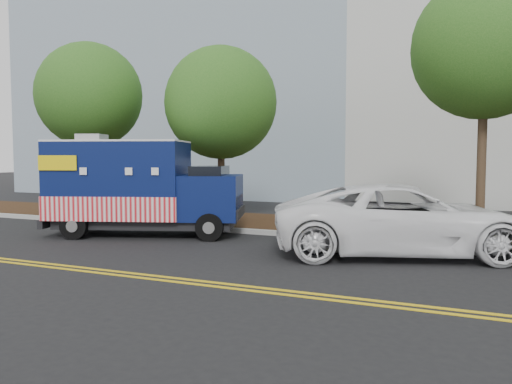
% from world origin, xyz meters
% --- Properties ---
extents(ground, '(120.00, 120.00, 0.00)m').
position_xyz_m(ground, '(0.00, 0.00, 0.00)').
color(ground, black).
rests_on(ground, ground).
extents(curb, '(120.00, 0.18, 0.15)m').
position_xyz_m(curb, '(0.00, 1.40, 0.07)').
color(curb, '#9E9E99').
rests_on(curb, ground).
extents(mulch_strip, '(120.00, 4.00, 0.15)m').
position_xyz_m(mulch_strip, '(0.00, 3.50, 0.07)').
color(mulch_strip, black).
rests_on(mulch_strip, ground).
extents(centerline_near, '(120.00, 0.10, 0.01)m').
position_xyz_m(centerline_near, '(0.00, -4.45, 0.01)').
color(centerline_near, gold).
rests_on(centerline_near, ground).
extents(centerline_far, '(120.00, 0.10, 0.01)m').
position_xyz_m(centerline_far, '(0.00, -4.70, 0.01)').
color(centerline_far, gold).
rests_on(centerline_far, ground).
extents(tree_a, '(4.17, 4.17, 6.95)m').
position_xyz_m(tree_a, '(-6.27, 3.10, 4.85)').
color(tree_a, '#38281C').
rests_on(tree_a, ground).
extents(tree_b, '(4.13, 4.13, 6.45)m').
position_xyz_m(tree_b, '(-0.67, 3.71, 4.37)').
color(tree_b, '#38281C').
rests_on(tree_b, ground).
extents(tree_c, '(4.15, 4.15, 7.64)m').
position_xyz_m(tree_c, '(8.11, 3.31, 5.55)').
color(tree_c, '#38281C').
rests_on(tree_c, ground).
extents(sign_post, '(0.06, 0.06, 2.40)m').
position_xyz_m(sign_post, '(-3.55, 2.03, 1.20)').
color(sign_post, '#473828').
rests_on(sign_post, ground).
extents(food_truck, '(6.23, 3.91, 3.10)m').
position_xyz_m(food_truck, '(-1.58, -0.18, 1.40)').
color(food_truck, black).
rests_on(food_truck, ground).
extents(white_car, '(6.87, 4.77, 1.74)m').
position_xyz_m(white_car, '(6.35, -0.17, 0.87)').
color(white_car, white).
rests_on(white_car, ground).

